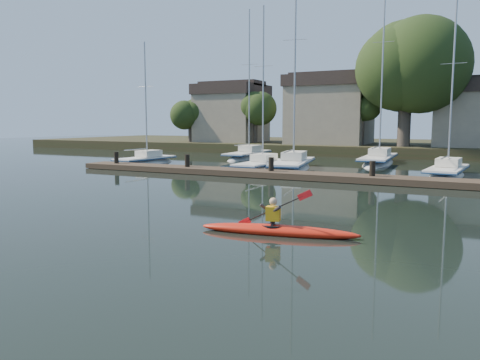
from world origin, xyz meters
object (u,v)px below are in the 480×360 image
at_px(sailboat_2, 293,172).
at_px(sailboat_5, 248,160).
at_px(sailboat_6, 378,166).
at_px(dock, 319,176).
at_px(sailboat_3, 447,179).
at_px(sailboat_1, 261,172).
at_px(kayak, 277,228).
at_px(sailboat_0, 146,166).

xyz_separation_m(sailboat_2, sailboat_5, (-7.22, 7.91, 0.01)).
bearing_deg(sailboat_6, dock, -97.49).
xyz_separation_m(dock, sailboat_3, (6.56, 5.24, -0.38)).
xyz_separation_m(sailboat_1, sailboat_2, (2.02, 0.89, -0.02)).
distance_m(kayak, sailboat_3, 19.06).
xyz_separation_m(kayak, sailboat_6, (-1.54, 25.88, -0.38)).
bearing_deg(sailboat_1, sailboat_6, 51.87).
xyz_separation_m(sailboat_2, sailboat_3, (9.96, 0.27, 0.02)).
bearing_deg(kayak, sailboat_1, 105.17).
xyz_separation_m(kayak, sailboat_0, (-18.15, 17.32, -0.36)).
bearing_deg(sailboat_6, sailboat_3, -55.34).
bearing_deg(sailboat_1, sailboat_3, 5.75).
height_order(sailboat_0, sailboat_3, sailboat_3).
relative_size(kayak, sailboat_5, 0.33).
bearing_deg(kayak, sailboat_3, 68.62).
bearing_deg(sailboat_2, kayak, -81.30).
height_order(kayak, dock, kayak).
height_order(dock, sailboat_6, sailboat_6).
bearing_deg(sailboat_0, dock, -9.52).
bearing_deg(sailboat_5, dock, -53.20).
height_order(kayak, sailboat_0, sailboat_0).
height_order(kayak, sailboat_1, sailboat_1).
height_order(sailboat_3, sailboat_6, sailboat_6).
relative_size(sailboat_0, sailboat_3, 0.90).
bearing_deg(sailboat_2, sailboat_3, -8.18).
relative_size(kayak, sailboat_1, 0.39).
bearing_deg(dock, sailboat_6, 84.48).
height_order(kayak, sailboat_6, sailboat_6).
distance_m(sailboat_0, sailboat_3, 22.01).
bearing_deg(sailboat_6, sailboat_0, -154.70).
distance_m(sailboat_5, sailboat_6, 11.83).
bearing_deg(sailboat_2, sailboat_5, 122.64).
xyz_separation_m(sailboat_0, sailboat_3, (21.97, 1.35, -0.00)).
relative_size(sailboat_0, sailboat_2, 0.69).
xyz_separation_m(sailboat_1, sailboat_5, (-5.20, 8.80, -0.01)).
bearing_deg(sailboat_3, sailboat_5, 161.76).
relative_size(sailboat_1, sailboat_5, 0.85).
bearing_deg(sailboat_3, sailboat_6, 132.37).
bearing_deg(kayak, sailboat_6, 83.59).
bearing_deg(sailboat_2, sailboat_1, -166.00).
bearing_deg(sailboat_2, dock, -65.43).
bearing_deg(sailboat_0, kayak, -39.01).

